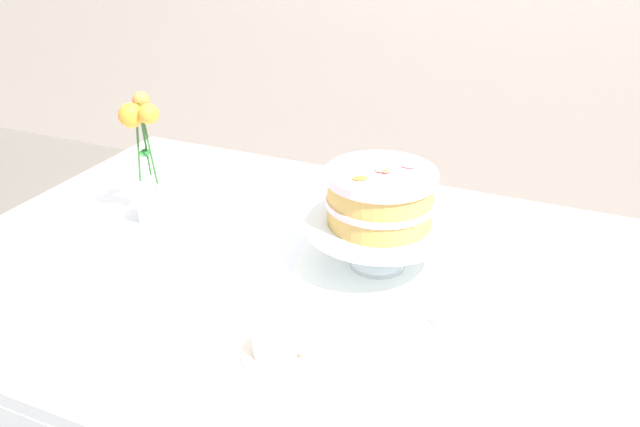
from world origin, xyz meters
TOP-DOWN VIEW (x-y plane):
  - dining_table at (0.00, -0.02)m, footprint 1.40×1.00m
  - linen_napkin at (0.17, 0.07)m, footprint 0.38×0.38m
  - cake_stand at (0.17, 0.07)m, footprint 0.29×0.29m
  - layer_cake at (0.17, 0.07)m, footprint 0.21×0.21m
  - flower_vase at (-0.36, 0.05)m, footprint 0.10×0.08m
  - teacup at (0.11, -0.26)m, footprint 0.12×0.11m
  - loose_petal_0 at (0.07, 0.27)m, footprint 0.04×0.03m
  - loose_petal_1 at (0.32, -0.06)m, footprint 0.04×0.04m

SIDE VIEW (x-z plane):
  - dining_table at x=0.00m, z-range 0.28..1.02m
  - linen_napkin at x=0.17m, z-range 0.74..0.74m
  - loose_petal_1 at x=0.32m, z-range 0.74..0.75m
  - loose_petal_0 at x=0.07m, z-range 0.74..0.75m
  - teacup at x=0.11m, z-range 0.74..0.79m
  - cake_stand at x=0.17m, z-range 0.77..0.87m
  - flower_vase at x=-0.36m, z-range 0.72..1.01m
  - layer_cake at x=0.17m, z-range 0.84..0.95m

